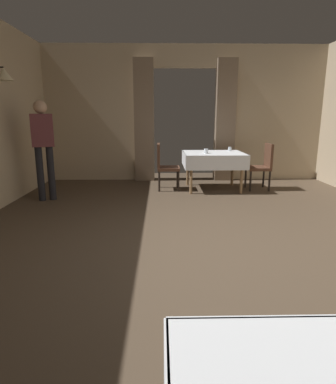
# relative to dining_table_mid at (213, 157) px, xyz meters

# --- Properties ---
(ground) EXTENTS (10.08, 10.08, 0.00)m
(ground) POSITION_rel_dining_table_mid_xyz_m (-0.51, -3.08, -0.65)
(ground) COLOR #4C3D2D
(wall_back) EXTENTS (6.40, 0.27, 3.00)m
(wall_back) POSITION_rel_dining_table_mid_xyz_m (-0.51, 1.10, 0.87)
(wall_back) COLOR tan
(wall_back) RESTS_ON ground
(dining_table_mid) EXTENTS (1.21, 1.05, 0.75)m
(dining_table_mid) POSITION_rel_dining_table_mid_xyz_m (0.00, 0.00, 0.00)
(dining_table_mid) COLOR olive
(dining_table_mid) RESTS_ON ground
(chair_mid_left) EXTENTS (0.44, 0.44, 0.93)m
(chair_mid_left) POSITION_rel_dining_table_mid_xyz_m (-0.99, -0.01, -0.14)
(chair_mid_left) COLOR black
(chair_mid_left) RESTS_ON ground
(chair_mid_right) EXTENTS (0.44, 0.44, 0.93)m
(chair_mid_right) POSITION_rel_dining_table_mid_xyz_m (0.99, -0.03, -0.14)
(chair_mid_right) COLOR black
(chair_mid_right) RESTS_ON ground
(glass_mid_a) EXTENTS (0.08, 0.08, 0.09)m
(glass_mid_a) POSITION_rel_dining_table_mid_xyz_m (-0.18, -0.14, 0.14)
(glass_mid_a) COLOR silver
(glass_mid_a) RESTS_ON dining_table_mid
(glass_mid_b) EXTENTS (0.07, 0.07, 0.08)m
(glass_mid_b) POSITION_rel_dining_table_mid_xyz_m (0.39, 0.30, 0.14)
(glass_mid_b) COLOR silver
(glass_mid_b) RESTS_ON dining_table_mid
(person_waiter_by_doorway) EXTENTS (0.41, 0.33, 1.72)m
(person_waiter_by_doorway) POSITION_rel_dining_table_mid_xyz_m (-3.09, -0.82, 0.37)
(person_waiter_by_doorway) COLOR black
(person_waiter_by_doorway) RESTS_ON ground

